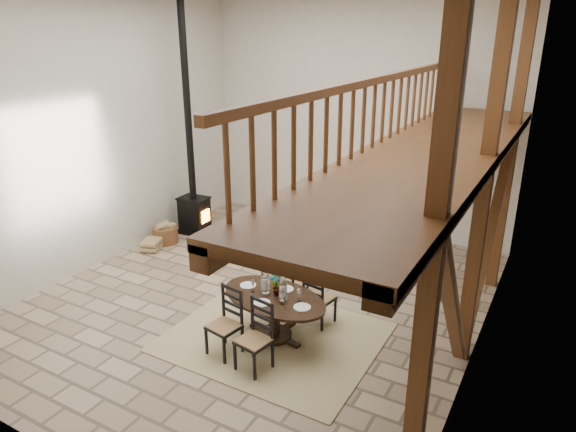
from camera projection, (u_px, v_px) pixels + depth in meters
The scene contains 7 objects.
ground at pixel (260, 298), 8.82m from camera, with size 8.00×8.00×0.00m, color tan.
room_shell at pixel (327, 129), 7.24m from camera, with size 7.02×8.02×5.01m.
rug at pixel (274, 337), 7.67m from camera, with size 3.00×2.50×0.02m, color tan.
dining_table at pixel (274, 314), 7.54m from camera, with size 1.86×2.03×1.10m.
wood_stove at pixel (193, 185), 11.26m from camera, with size 0.67×0.52×5.00m.
log_basket at pixel (165, 234), 11.05m from camera, with size 0.54×0.54×0.45m.
log_stack at pixel (152, 245), 10.69m from camera, with size 0.47×0.55×0.23m.
Camera 1 is at (4.26, -6.56, 4.35)m, focal length 32.00 mm.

